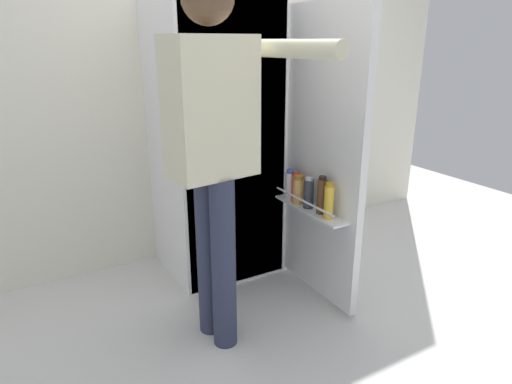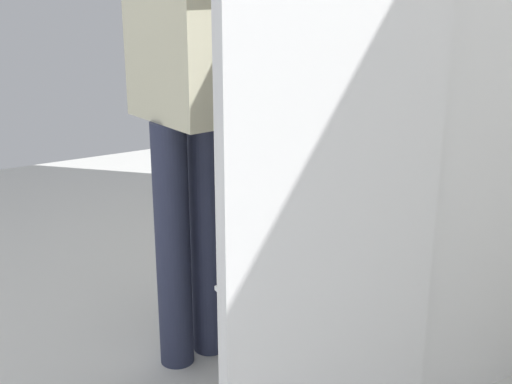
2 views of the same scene
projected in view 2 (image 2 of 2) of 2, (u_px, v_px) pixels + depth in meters
refrigerator at (418, 125)px, 2.26m from camera, size 0.74×1.28×1.72m
person at (186, 64)px, 2.17m from camera, size 0.60×0.69×1.76m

